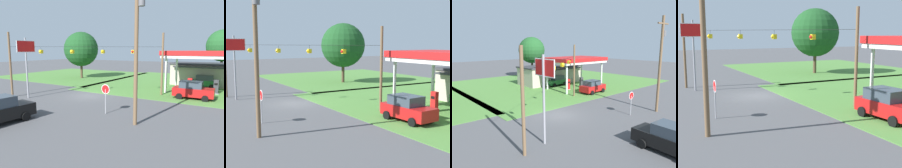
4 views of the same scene
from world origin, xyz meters
The scene contains 14 objects.
ground_plane centered at (0.00, 0.00, 0.00)m, with size 160.00×160.00×0.00m, color #4C4C4F.
grass_verge_station_corner centered at (13.05, 15.85, 0.02)m, with size 36.00×28.00×0.04m, color #4C7F38.
gas_station_canopy centered at (11.05, 8.91, 4.72)m, with size 9.33×6.16×5.23m.
gas_station_store centered at (11.40, 15.83, 1.71)m, with size 11.99×5.89×3.37m.
fuel_pump_near centered at (9.52, 8.91, 0.84)m, with size 0.71×0.56×1.76m.
fuel_pump_far centered at (12.58, 8.91, 0.84)m, with size 0.71×0.56×1.76m.
car_at_pumps_front centered at (10.72, 4.70, 1.00)m, with size 4.32×2.29×1.97m.
car_at_pumps_rear centered at (10.47, 13.12, 0.94)m, with size 4.11×2.27×1.83m.
car_on_crossroad centered at (0.57, -11.39, 1.02)m, with size 2.35×5.24×2.02m.
stop_sign_roadside centered at (5.70, -5.00, 1.81)m, with size 0.80×0.08×2.50m.
stop_sign_overhead centered at (-4.97, -4.44, 4.79)m, with size 0.22×2.29×6.64m.
utility_pole_main centered at (9.06, -6.20, 5.72)m, with size 2.20×0.44×10.26m.
signal_span_gantry centered at (0.00, -0.01, 4.01)m, with size 14.43×10.24×7.29m.
tree_behind_station centered at (11.74, 22.89, 6.09)m, with size 5.52×5.52×8.87m.
Camera 3 is at (-14.04, -16.92, 7.34)m, focal length 35.00 mm.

